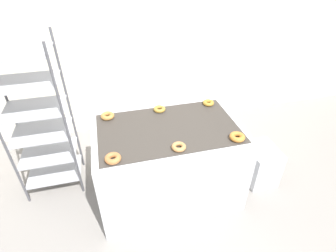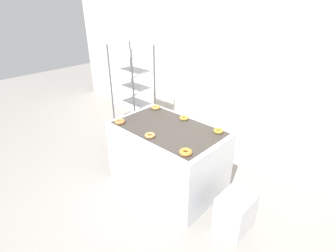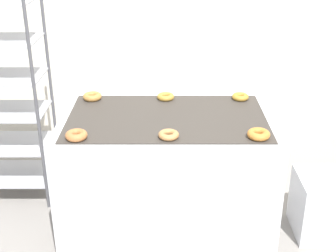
{
  "view_description": "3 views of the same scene",
  "coord_description": "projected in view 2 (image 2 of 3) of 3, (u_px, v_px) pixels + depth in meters",
  "views": [
    {
      "loc": [
        -0.49,
        -1.22,
        2.24
      ],
      "look_at": [
        0.0,
        0.69,
        0.87
      ],
      "focal_mm": 28.0,
      "sensor_mm": 36.0,
      "label": 1
    },
    {
      "loc": [
        1.94,
        -1.39,
        2.3
      ],
      "look_at": [
        0.0,
        0.69,
        0.87
      ],
      "focal_mm": 28.0,
      "sensor_mm": 36.0,
      "label": 2
    },
    {
      "loc": [
        0.01,
        -2.09,
        2.04
      ],
      "look_at": [
        0.0,
        0.84,
        0.72
      ],
      "focal_mm": 50.0,
      "sensor_mm": 36.0,
      "label": 3
    }
  ],
  "objects": [
    {
      "name": "donut_far_right",
      "position": [
        218.0,
        131.0,
        3.07
      ],
      "size": [
        0.12,
        0.12,
        0.04
      ],
      "primitive_type": "torus",
      "color": "#AC7F2C",
      "rests_on": "fryer_machine"
    },
    {
      "name": "wall_back",
      "position": [
        234.0,
        63.0,
        3.89
      ],
      "size": [
        8.0,
        0.05,
        2.8
      ],
      "color": "silver",
      "rests_on": "ground_plane"
    },
    {
      "name": "donut_near_center",
      "position": [
        150.0,
        135.0,
        2.98
      ],
      "size": [
        0.12,
        0.12,
        0.04
      ],
      "primitive_type": "torus",
      "color": "#B17A44",
      "rests_on": "fryer_machine"
    },
    {
      "name": "donut_far_left",
      "position": [
        156.0,
        107.0,
        3.71
      ],
      "size": [
        0.13,
        0.13,
        0.04
      ],
      "primitive_type": "torus",
      "color": "#A87538",
      "rests_on": "fryer_machine"
    },
    {
      "name": "fryer_machine",
      "position": [
        168.0,
        157.0,
        3.38
      ],
      "size": [
        1.39,
        0.88,
        0.85
      ],
      "color": "silver",
      "rests_on": "ground_plane"
    },
    {
      "name": "donut_near_left",
      "position": [
        120.0,
        122.0,
        3.29
      ],
      "size": [
        0.13,
        0.13,
        0.05
      ],
      "primitive_type": "torus",
      "color": "#AC6837",
      "rests_on": "fryer_machine"
    },
    {
      "name": "baking_rack_cart",
      "position": [
        133.0,
        97.0,
        4.21
      ],
      "size": [
        0.58,
        0.46,
        1.64
      ],
      "color": "#4C4C51",
      "rests_on": "ground_plane"
    },
    {
      "name": "glaze_bin",
      "position": [
        235.0,
        212.0,
        2.8
      ],
      "size": [
        0.31,
        0.39,
        0.43
      ],
      "color": "silver",
      "rests_on": "ground_plane"
    },
    {
      "name": "donut_far_center",
      "position": [
        184.0,
        118.0,
        3.4
      ],
      "size": [
        0.12,
        0.12,
        0.04
      ],
      "primitive_type": "torus",
      "color": "#A67D31",
      "rests_on": "fryer_machine"
    },
    {
      "name": "ground_plane",
      "position": [
        129.0,
        210.0,
        3.12
      ],
      "size": [
        14.0,
        14.0,
        0.0
      ],
      "primitive_type": "plane",
      "color": "gray"
    },
    {
      "name": "donut_near_right",
      "position": [
        186.0,
        152.0,
        2.65
      ],
      "size": [
        0.13,
        0.13,
        0.05
      ],
      "primitive_type": "torus",
      "color": "#BD742E",
      "rests_on": "fryer_machine"
    }
  ]
}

